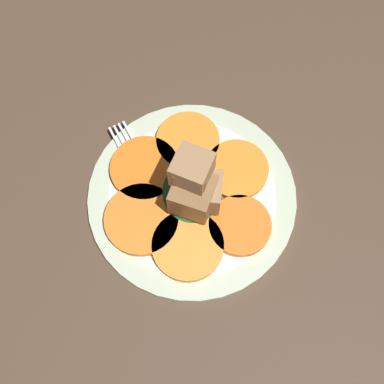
{
  "coord_description": "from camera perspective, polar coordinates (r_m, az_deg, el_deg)",
  "views": [
    {
      "loc": [
        21.17,
        -1.55,
        59.01
      ],
      "look_at": [
        0.0,
        0.0,
        4.1
      ],
      "focal_mm": 45.0,
      "sensor_mm": 36.0,
      "label": 1
    }
  ],
  "objects": [
    {
      "name": "table_slab",
      "position": [
        0.62,
        0.0,
        -1.04
      ],
      "size": [
        120.0,
        120.0,
        2.0
      ],
      "primitive_type": "cube",
      "color": "#4C3828",
      "rests_on": "ground"
    },
    {
      "name": "plate",
      "position": [
        0.6,
        0.0,
        -0.54
      ],
      "size": [
        26.09,
        26.09,
        1.05
      ],
      "color": "beige",
      "rests_on": "table_slab"
    },
    {
      "name": "carrot_slice_0",
      "position": [
        0.58,
        5.69,
        -3.99
      ],
      "size": [
        7.58,
        7.58,
        1.1
      ],
      "primitive_type": "cylinder",
      "color": "orange",
      "rests_on": "plate"
    },
    {
      "name": "carrot_slice_1",
      "position": [
        0.61,
        5.32,
        2.67
      ],
      "size": [
        7.99,
        7.99,
        1.1
      ],
      "primitive_type": "cylinder",
      "color": "orange",
      "rests_on": "plate"
    },
    {
      "name": "carrot_slice_2",
      "position": [
        0.62,
        -0.09,
        6.09
      ],
      "size": [
        8.17,
        8.17,
        1.1
      ],
      "primitive_type": "cylinder",
      "color": "orange",
      "rests_on": "plate"
    },
    {
      "name": "carrot_slice_3",
      "position": [
        0.61,
        -5.61,
        2.79
      ],
      "size": [
        8.7,
        8.7,
        1.1
      ],
      "primitive_type": "cylinder",
      "color": "orange",
      "rests_on": "plate"
    },
    {
      "name": "carrot_slice_4",
      "position": [
        0.58,
        -6.0,
        -3.25
      ],
      "size": [
        9.01,
        9.01,
        1.1
      ],
      "primitive_type": "cylinder",
      "color": "orange",
      "rests_on": "plate"
    },
    {
      "name": "carrot_slice_5",
      "position": [
        0.57,
        -0.5,
        -6.39
      ],
      "size": [
        8.58,
        8.58,
        1.1
      ],
      "primitive_type": "cylinder",
      "color": "orange",
      "rests_on": "plate"
    },
    {
      "name": "center_pile",
      "position": [
        0.56,
        0.25,
        0.67
      ],
      "size": [
        8.74,
        7.49,
        9.85
      ],
      "color": "#235128",
      "rests_on": "plate"
    },
    {
      "name": "fork",
      "position": [
        0.61,
        -5.58,
        1.47
      ],
      "size": [
        17.7,
        8.89,
        0.4
      ],
      "rotation": [
        0.0,
        0.0,
        0.41
      ],
      "color": "silver",
      "rests_on": "plate"
    }
  ]
}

